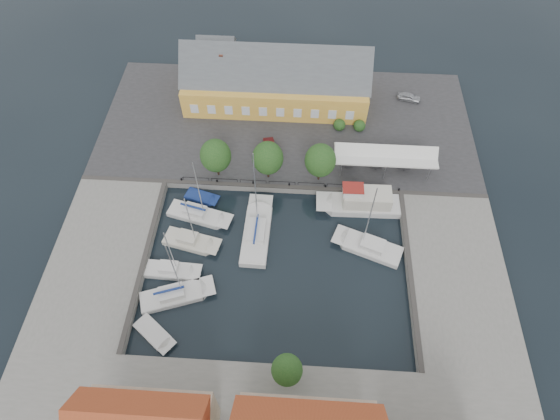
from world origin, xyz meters
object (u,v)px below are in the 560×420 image
object	(u,v)px
car_red	(270,149)
launch_sw	(155,334)
car_silver	(409,97)
center_sailboat	(257,232)
trawler	(362,203)
west_boat_b	(191,242)
west_boat_d	(176,296)
tent_canopy	(386,156)
west_boat_a	(199,215)
east_boat_a	(369,247)
warehouse	(272,81)
launch_nw	(202,198)
west_boat_c	(172,271)

from	to	relation	value
car_red	launch_sw	world-z (taller)	car_red
car_silver	center_sailboat	xyz separation A→B (m)	(-21.99, -26.18, -1.26)
launch_sw	trawler	bearing A→B (deg)	38.85
west_boat_b	west_boat_d	distance (m)	7.56
tent_canopy	car_silver	size ratio (longest dim) A/B	3.81
west_boat_a	west_boat_d	distance (m)	11.79
car_red	west_boat_b	world-z (taller)	west_boat_b
tent_canopy	east_boat_a	bearing A→B (deg)	-100.65
car_silver	car_red	xyz separation A→B (m)	(-21.22, -12.72, 0.09)
center_sailboat	launch_sw	world-z (taller)	center_sailboat
center_sailboat	trawler	bearing A→B (deg)	20.58
warehouse	trawler	distance (m)	24.47
launch_nw	car_silver	bearing A→B (deg)	34.64
launch_sw	west_boat_c	bearing A→B (deg)	86.48
tent_canopy	west_boat_a	size ratio (longest dim) A/B	1.20
east_boat_a	launch_sw	world-z (taller)	east_boat_a
car_silver	west_boat_c	distance (m)	45.51
car_silver	tent_canopy	bearing A→B (deg)	174.54
west_boat_b	trawler	bearing A→B (deg)	17.78
warehouse	west_boat_c	distance (m)	33.39
west_boat_a	west_boat_d	bearing A→B (deg)	-93.86
west_boat_b	west_boat_c	bearing A→B (deg)	-109.88
warehouse	launch_sw	xyz separation A→B (m)	(-10.63, -39.55, -4.34)
tent_canopy	east_boat_a	world-z (taller)	east_boat_a
west_boat_d	launch_sw	distance (m)	5.04
launch_sw	launch_nw	xyz separation A→B (m)	(2.26, 19.62, -0.00)
car_red	west_boat_c	size ratio (longest dim) A/B	0.45
car_red	trawler	distance (m)	15.39
warehouse	east_boat_a	size ratio (longest dim) A/B	2.28
launch_nw	launch_sw	bearing A→B (deg)	-96.56
tent_canopy	west_boat_c	world-z (taller)	west_boat_c
car_silver	launch_sw	xyz separation A→B (m)	(-32.38, -40.44, -1.54)
trawler	launch_sw	distance (m)	30.93
warehouse	west_boat_a	bearing A→B (deg)	-109.78
tent_canopy	east_boat_a	distance (m)	13.45
center_sailboat	west_boat_a	world-z (taller)	center_sailboat
car_red	west_boat_b	size ratio (longest dim) A/B	0.42
tent_canopy	car_red	bearing A→B (deg)	172.79
west_boat_a	launch_nw	size ratio (longest dim) A/B	2.32
east_boat_a	center_sailboat	bearing A→B (deg)	174.65
west_boat_b	center_sailboat	bearing A→B (deg)	13.01
tent_canopy	warehouse	bearing A→B (deg)	140.14
west_boat_c	west_boat_d	world-z (taller)	west_boat_d
warehouse	west_boat_d	size ratio (longest dim) A/B	2.41
west_boat_d	car_silver	bearing A→B (deg)	49.16
west_boat_b	launch_nw	bearing A→B (deg)	88.44
trawler	launch_nw	distance (m)	21.84
warehouse	launch_nw	bearing A→B (deg)	-112.79
west_boat_d	tent_canopy	bearing A→B (deg)	39.16
west_boat_a	car_silver	bearing A→B (deg)	38.51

